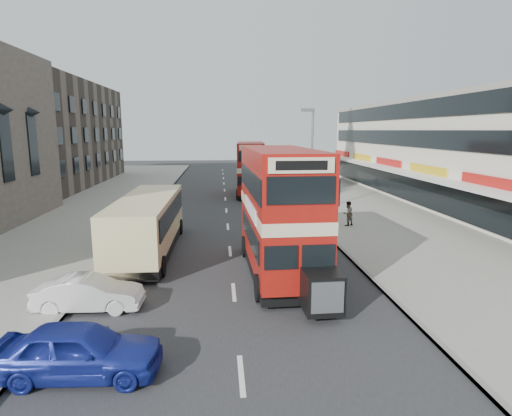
# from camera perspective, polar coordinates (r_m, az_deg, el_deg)

# --- Properties ---
(ground) EXTENTS (160.00, 160.00, 0.00)m
(ground) POSITION_cam_1_polar(r_m,az_deg,el_deg) (15.89, -2.74, -13.81)
(ground) COLOR #28282B
(ground) RESTS_ON ground
(road_surface) EXTENTS (12.00, 90.00, 0.01)m
(road_surface) POSITION_cam_1_polar(r_m,az_deg,el_deg) (35.10, -3.98, -0.33)
(road_surface) COLOR #28282B
(road_surface) RESTS_ON ground
(pavement_right) EXTENTS (12.00, 90.00, 0.15)m
(pavement_right) POSITION_cam_1_polar(r_m,az_deg,el_deg) (37.24, 14.81, 0.07)
(pavement_right) COLOR gray
(pavement_right) RESTS_ON ground
(pavement_left) EXTENTS (12.00, 90.00, 0.15)m
(pavement_left) POSITION_cam_1_polar(r_m,az_deg,el_deg) (36.92, -22.95, -0.49)
(pavement_left) COLOR gray
(pavement_left) RESTS_ON ground
(kerb_left) EXTENTS (0.20, 90.00, 0.16)m
(kerb_left) POSITION_cam_1_polar(r_m,az_deg,el_deg) (35.53, -13.87, -0.37)
(kerb_left) COLOR gray
(kerb_left) RESTS_ON ground
(kerb_right) EXTENTS (0.20, 90.00, 0.16)m
(kerb_right) POSITION_cam_1_polar(r_m,az_deg,el_deg) (35.70, 5.85, -0.07)
(kerb_right) COLOR gray
(kerb_right) RESTS_ON ground
(brick_terrace) EXTENTS (14.00, 28.00, 12.00)m
(brick_terrace) POSITION_cam_1_polar(r_m,az_deg,el_deg) (56.72, -27.50, 8.70)
(brick_terrace) COLOR #66594C
(brick_terrace) RESTS_ON ground
(commercial_row) EXTENTS (9.90, 46.20, 9.30)m
(commercial_row) POSITION_cam_1_polar(r_m,az_deg,el_deg) (41.86, 24.55, 6.96)
(commercial_row) COLOR silver
(commercial_row) RESTS_ON ground
(street_lamp) EXTENTS (1.00, 0.20, 8.12)m
(street_lamp) POSITION_cam_1_polar(r_m,az_deg,el_deg) (33.28, 7.36, 7.32)
(street_lamp) COLOR slate
(street_lamp) RESTS_ON ground
(bus_main) EXTENTS (3.00, 10.04, 5.51)m
(bus_main) POSITION_cam_1_polar(r_m,az_deg,el_deg) (19.22, 3.23, -0.45)
(bus_main) COLOR black
(bus_main) RESTS_ON ground
(bus_second) EXTENTS (3.13, 9.45, 5.12)m
(bus_second) POSITION_cam_1_polar(r_m,az_deg,el_deg) (43.06, -0.70, 5.29)
(bus_second) COLOR black
(bus_second) RESTS_ON ground
(coach) EXTENTS (2.84, 10.56, 2.79)m
(coach) POSITION_cam_1_polar(r_m,az_deg,el_deg) (23.54, -14.28, -1.87)
(coach) COLOR black
(coach) RESTS_ON ground
(car_left_near) EXTENTS (4.44, 1.97, 1.48)m
(car_left_near) POSITION_cam_1_polar(r_m,az_deg,el_deg) (12.84, -22.55, -17.15)
(car_left_near) COLOR navy
(car_left_near) RESTS_ON ground
(car_left_front) EXTENTS (3.88, 1.47, 1.26)m
(car_left_front) POSITION_cam_1_polar(r_m,az_deg,el_deg) (17.01, -21.40, -10.57)
(car_left_front) COLOR silver
(car_left_front) RESTS_ON ground
(car_right_a) EXTENTS (4.47, 2.01, 1.27)m
(car_right_a) POSITION_cam_1_polar(r_m,az_deg,el_deg) (32.72, 4.35, 0.00)
(car_right_a) COLOR #A71D10
(car_right_a) RESTS_ON ground
(car_right_b) EXTENTS (4.98, 2.41, 1.36)m
(car_right_b) POSITION_cam_1_polar(r_m,az_deg,el_deg) (37.73, 4.39, 1.46)
(car_right_b) COLOR #BE5313
(car_right_b) RESTS_ON ground
(car_right_c) EXTENTS (3.72, 1.87, 1.22)m
(car_right_c) POSITION_cam_1_polar(r_m,az_deg,el_deg) (46.72, 1.89, 3.11)
(car_right_c) COLOR #62A0C5
(car_right_c) RESTS_ON ground
(pedestrian_near) EXTENTS (0.74, 0.66, 1.68)m
(pedestrian_near) POSITION_cam_1_polar(r_m,az_deg,el_deg) (29.35, 12.16, -0.70)
(pedestrian_near) COLOR gray
(pedestrian_near) RESTS_ON pavement_right
(pedestrian_far) EXTENTS (1.03, 0.58, 1.65)m
(pedestrian_far) POSITION_cam_1_polar(r_m,az_deg,el_deg) (45.21, 6.73, 3.27)
(pedestrian_far) COLOR gray
(pedestrian_far) RESTS_ON pavement_right
(cyclist) EXTENTS (0.86, 1.99, 1.98)m
(cyclist) POSITION_cam_1_polar(r_m,az_deg,el_deg) (37.90, 2.11, 1.48)
(cyclist) COLOR gray
(cyclist) RESTS_ON ground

